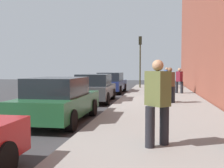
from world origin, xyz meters
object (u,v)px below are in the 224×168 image
at_px(parked_car_charcoal, 95,88).
at_px(pedestrian_olive_coat, 157,100).
at_px(pedestrian_brown_coat, 170,84).
at_px(rolling_suitcase, 169,96).
at_px(parked_car_green, 59,100).
at_px(parked_car_navy, 111,83).
at_px(traffic_light_pole, 140,53).
at_px(pedestrian_burgundy_coat, 179,80).
at_px(pedestrian_blue_coat, 167,77).

xyz_separation_m(parked_car_charcoal, pedestrian_olive_coat, (-8.46, -3.32, 0.38)).
relative_size(pedestrian_brown_coat, rolling_suitcase, 1.86).
bearing_deg(pedestrian_olive_coat, parked_car_green, 48.75).
relative_size(parked_car_navy, traffic_light_pole, 0.93).
bearing_deg(parked_car_charcoal, rolling_suitcase, -98.31).
xyz_separation_m(parked_car_green, traffic_light_pole, (15.08, -1.83, 2.39)).
xyz_separation_m(pedestrian_brown_coat, traffic_light_pole, (10.50, 2.05, 2.08)).
xyz_separation_m(parked_car_green, parked_car_charcoal, (5.59, 0.05, -0.00)).
bearing_deg(traffic_light_pole, parked_car_navy, 154.73).
relative_size(parked_car_charcoal, traffic_light_pole, 0.96).
bearing_deg(parked_car_green, pedestrian_brown_coat, -40.21).
xyz_separation_m(pedestrian_brown_coat, pedestrian_olive_coat, (-7.45, 0.61, 0.07)).
relative_size(parked_car_green, pedestrian_burgundy_coat, 2.52).
height_order(pedestrian_burgundy_coat, traffic_light_pole, traffic_light_pole).
height_order(parked_car_navy, pedestrian_brown_coat, pedestrian_brown_coat).
height_order(pedestrian_brown_coat, pedestrian_burgundy_coat, pedestrian_brown_coat).
distance_m(parked_car_navy, pedestrian_burgundy_coat, 4.95).
height_order(traffic_light_pole, rolling_suitcase, traffic_light_pole).
bearing_deg(parked_car_charcoal, pedestrian_olive_coat, -158.56).
relative_size(parked_car_charcoal, rolling_suitcase, 4.59).
relative_size(parked_car_green, parked_car_navy, 1.03).
relative_size(parked_car_green, pedestrian_blue_coat, 2.43).
xyz_separation_m(parked_car_navy, pedestrian_blue_coat, (3.78, -4.18, 0.33)).
height_order(pedestrian_brown_coat, rolling_suitcase, pedestrian_brown_coat).
height_order(parked_car_green, pedestrian_olive_coat, pedestrian_olive_coat).
bearing_deg(pedestrian_blue_coat, pedestrian_burgundy_coat, -172.10).
xyz_separation_m(parked_car_charcoal, parked_car_navy, (5.46, 0.02, -0.00)).
bearing_deg(parked_car_charcoal, pedestrian_burgundy_coat, -47.25).
relative_size(pedestrian_olive_coat, pedestrian_burgundy_coat, 1.09).
xyz_separation_m(parked_car_charcoal, pedestrian_burgundy_coat, (4.45, -4.82, 0.30)).
xyz_separation_m(pedestrian_brown_coat, rolling_suitcase, (0.43, -0.01, -0.63)).
bearing_deg(pedestrian_burgundy_coat, parked_car_green, 154.62).
relative_size(pedestrian_olive_coat, traffic_light_pole, 0.42).
bearing_deg(traffic_light_pole, pedestrian_brown_coat, -168.96).
bearing_deg(pedestrian_burgundy_coat, pedestrian_blue_coat, 7.90).
height_order(parked_car_green, traffic_light_pole, traffic_light_pole).
height_order(pedestrian_blue_coat, pedestrian_burgundy_coat, pedestrian_blue_coat).
distance_m(pedestrian_blue_coat, traffic_light_pole, 3.08).
height_order(parked_car_green, rolling_suitcase, parked_car_green).
bearing_deg(parked_car_navy, parked_car_charcoal, -179.74).
bearing_deg(parked_car_green, traffic_light_pole, -6.90).
xyz_separation_m(pedestrian_blue_coat, traffic_light_pole, (0.25, 2.27, 2.06)).
distance_m(parked_car_charcoal, pedestrian_blue_coat, 10.14).
xyz_separation_m(parked_car_charcoal, traffic_light_pole, (9.49, -1.88, 2.39)).
bearing_deg(pedestrian_olive_coat, rolling_suitcase, -4.45).
height_order(parked_car_green, pedestrian_blue_coat, pedestrian_blue_coat).
distance_m(parked_car_green, pedestrian_brown_coat, 6.01).
bearing_deg(traffic_light_pole, pedestrian_olive_coat, -175.41).
bearing_deg(pedestrian_brown_coat, rolling_suitcase, -0.83).
distance_m(traffic_light_pole, rolling_suitcase, 10.63).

